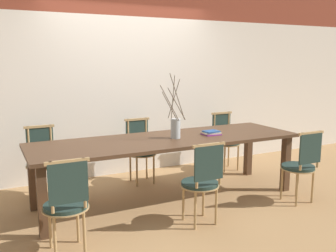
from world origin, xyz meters
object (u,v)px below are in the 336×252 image
Objects in this scene: dining_table at (168,145)px; chair_far_center at (225,139)px; book_stack at (211,133)px; chair_near_center at (301,164)px; vase_centerpiece at (175,127)px.

chair_far_center reaches higher than dining_table.
chair_far_center is 3.95× the size of book_stack.
chair_near_center is (1.38, -0.79, -0.21)m from dining_table.
book_stack is (-0.81, -0.83, 0.31)m from chair_far_center.
book_stack is (0.50, -0.01, -0.11)m from vase_centerpiece.
dining_table is 0.60m from book_stack.
dining_table is 1.62m from chair_far_center.
vase_centerpiece is 3.47× the size of book_stack.
chair_near_center is 1.56m from vase_centerpiece.
chair_far_center is at bearing 32.21° from vase_centerpiece.
chair_far_center is at bearing 45.92° from book_stack.
chair_far_center reaches higher than book_stack.
book_stack reaches higher than dining_table.
chair_near_center is 1.14× the size of vase_centerpiece.
vase_centerpiece is at bearing 149.58° from chair_near_center.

